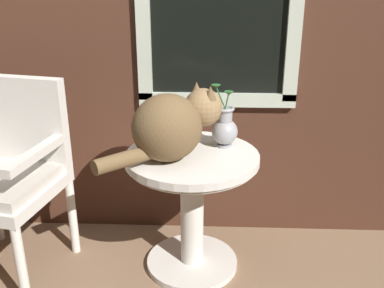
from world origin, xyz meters
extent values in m
cube|color=beige|center=(0.30, 0.62, 0.77)|extent=(0.81, 0.03, 0.07)
cube|color=beige|center=(-0.06, 0.62, 1.24)|extent=(0.07, 0.03, 0.94)
cube|color=beige|center=(0.67, 0.62, 1.24)|extent=(0.07, 0.03, 0.94)
cube|color=black|center=(0.30, 0.64, 1.24)|extent=(0.72, 0.01, 0.92)
cylinder|color=silver|center=(0.19, 0.28, 0.01)|extent=(0.46, 0.46, 0.03)
cylinder|color=silver|center=(0.19, 0.28, 0.30)|extent=(0.11, 0.11, 0.55)
cylinder|color=silver|center=(0.19, 0.28, 0.59)|extent=(0.62, 0.62, 0.03)
torus|color=silver|center=(0.19, 0.28, 0.57)|extent=(0.60, 0.60, 0.02)
cylinder|color=silver|center=(-0.53, -0.07, 0.21)|extent=(0.04, 0.04, 0.42)
cylinder|color=silver|center=(-0.44, 0.37, 0.21)|extent=(0.04, 0.04, 0.42)
cube|color=silver|center=(-0.66, 0.41, 0.71)|extent=(0.51, 0.16, 0.46)
cube|color=silver|center=(-0.48, 0.15, 0.66)|extent=(0.14, 0.45, 0.04)
ellipsoid|color=brown|center=(0.08, 0.22, 0.76)|extent=(0.44, 0.43, 0.30)
sphere|color=olive|center=(0.24, 0.36, 0.81)|extent=(0.18, 0.18, 0.18)
cone|color=brown|center=(0.27, 0.32, 0.89)|extent=(0.06, 0.06, 0.06)
cone|color=brown|center=(0.20, 0.39, 0.89)|extent=(0.06, 0.06, 0.06)
cylinder|color=brown|center=(-0.08, 0.07, 0.67)|extent=(0.26, 0.24, 0.07)
cylinder|color=#99999E|center=(0.34, 0.39, 0.62)|extent=(0.07, 0.07, 0.01)
ellipsoid|color=#99999E|center=(0.34, 0.39, 0.69)|extent=(0.12, 0.12, 0.12)
cylinder|color=#99999E|center=(0.34, 0.39, 0.77)|extent=(0.07, 0.07, 0.07)
torus|color=#99999E|center=(0.34, 0.39, 0.80)|extent=(0.09, 0.09, 0.01)
cylinder|color=#2D662D|center=(0.35, 0.38, 0.84)|extent=(0.02, 0.02, 0.08)
cone|color=#2D662D|center=(0.35, 0.37, 0.88)|extent=(0.04, 0.04, 0.02)
cylinder|color=#2D662D|center=(0.32, 0.37, 0.85)|extent=(0.05, 0.03, 0.12)
cone|color=#2D662D|center=(0.29, 0.36, 0.91)|extent=(0.04, 0.04, 0.02)
camera|label=1|loc=(0.27, -1.61, 1.41)|focal=41.68mm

